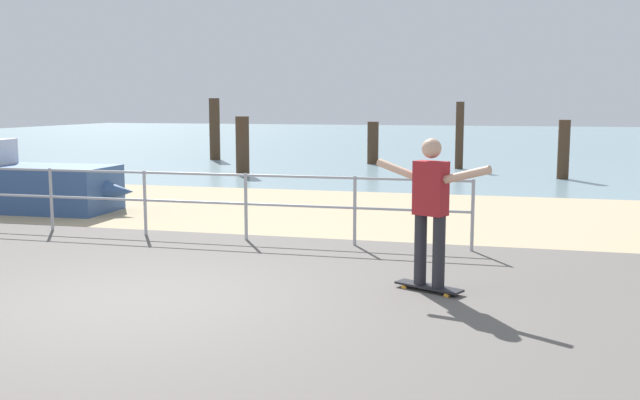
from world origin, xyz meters
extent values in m
cube|color=#605B56|center=(0.00, -1.00, 0.00)|extent=(24.00, 10.00, 0.04)
cube|color=tan|center=(0.00, 7.00, 0.00)|extent=(24.00, 6.00, 0.04)
cube|color=#75939E|center=(0.00, 35.00, 0.00)|extent=(72.00, 50.00, 0.04)
cylinder|color=#9EA0A5|center=(-3.53, 3.60, 0.53)|extent=(0.05, 0.05, 1.05)
cylinder|color=#9EA0A5|center=(-1.83, 3.60, 0.53)|extent=(0.05, 0.05, 1.05)
cylinder|color=#9EA0A5|center=(-0.12, 3.60, 0.53)|extent=(0.05, 0.05, 1.05)
cylinder|color=#9EA0A5|center=(1.58, 3.60, 0.53)|extent=(0.05, 0.05, 1.05)
cylinder|color=#9EA0A5|center=(3.29, 3.60, 0.53)|extent=(0.05, 0.05, 1.05)
cylinder|color=#9EA0A5|center=(-2.68, 3.60, 1.02)|extent=(11.94, 0.04, 0.04)
cylinder|color=#9EA0A5|center=(-2.68, 3.60, 0.58)|extent=(11.94, 0.04, 0.04)
cube|color=#335184|center=(-5.83, 5.43, 0.45)|extent=(4.43, 1.50, 0.90)
cone|color=#335184|center=(-3.63, 5.48, 0.45)|extent=(1.12, 0.79, 0.77)
cube|color=black|center=(2.94, 1.21, 0.07)|extent=(0.81, 0.53, 0.02)
cylinder|color=orange|center=(3.23, 1.15, 0.03)|extent=(0.07, 0.05, 0.06)
cylinder|color=orange|center=(3.15, 1.01, 0.03)|extent=(0.07, 0.05, 0.06)
cylinder|color=orange|center=(2.72, 1.40, 0.03)|extent=(0.07, 0.05, 0.06)
cylinder|color=orange|center=(2.65, 1.26, 0.03)|extent=(0.07, 0.05, 0.06)
cylinder|color=#26262B|center=(3.05, 1.15, 0.48)|extent=(0.14, 0.14, 0.80)
cylinder|color=#26262B|center=(2.83, 1.26, 0.48)|extent=(0.14, 0.14, 0.80)
cube|color=maroon|center=(2.94, 1.21, 1.18)|extent=(0.41, 0.34, 0.60)
sphere|color=tan|center=(2.94, 1.21, 1.62)|extent=(0.22, 0.22, 0.22)
cylinder|color=tan|center=(3.34, 1.01, 1.36)|extent=(0.54, 0.33, 0.23)
cylinder|color=tan|center=(2.54, 1.40, 1.36)|extent=(0.54, 0.33, 0.23)
cylinder|color=#422D1E|center=(-6.75, 18.23, 1.13)|extent=(0.39, 0.39, 2.26)
cylinder|color=#422D1E|center=(-3.76, 13.15, 0.86)|extent=(0.39, 0.39, 1.72)
cylinder|color=#422D1E|center=(-0.77, 17.82, 0.73)|extent=(0.38, 0.38, 1.46)
cylinder|color=#422D1E|center=(2.22, 16.69, 1.07)|extent=(0.26, 0.26, 2.14)
cylinder|color=#422D1E|center=(5.21, 14.27, 0.82)|extent=(0.32, 0.32, 1.64)
camera|label=1|loc=(3.77, -6.84, 2.13)|focal=41.01mm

